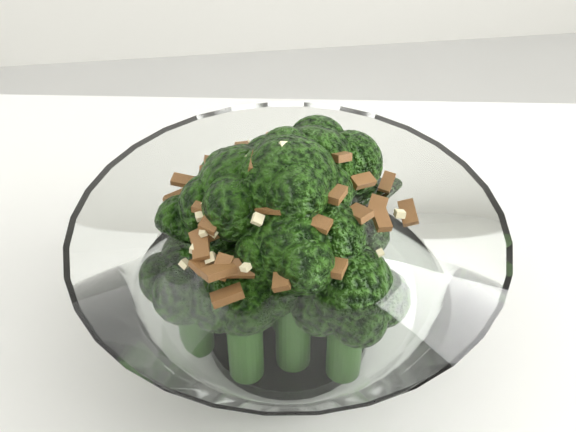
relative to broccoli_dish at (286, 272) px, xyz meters
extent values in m
cylinder|color=white|center=(0.00, 0.00, -0.05)|extent=(0.10, 0.10, 0.01)
cylinder|color=#255015|center=(-0.05, -0.01, -0.02)|extent=(0.02, 0.02, 0.04)
sphere|color=#1E450D|center=(-0.05, -0.01, 0.01)|extent=(0.05, 0.05, 0.05)
cylinder|color=#255015|center=(-0.04, 0.02, -0.01)|extent=(0.02, 0.02, 0.06)
sphere|color=#1E450D|center=(-0.04, 0.02, 0.03)|extent=(0.05, 0.05, 0.05)
cylinder|color=#255015|center=(0.02, 0.02, 0.00)|extent=(0.02, 0.02, 0.08)
sphere|color=#1E450D|center=(0.02, 0.02, 0.05)|extent=(0.05, 0.05, 0.05)
cylinder|color=#255015|center=(0.00, -0.03, -0.01)|extent=(0.02, 0.02, 0.08)
sphere|color=#1E450D|center=(0.00, -0.03, 0.05)|extent=(0.05, 0.05, 0.05)
cylinder|color=#255015|center=(0.01, 0.05, -0.02)|extent=(0.02, 0.02, 0.05)
sphere|color=#1E450D|center=(0.01, 0.05, 0.01)|extent=(0.04, 0.04, 0.04)
cylinder|color=#255015|center=(0.00, 0.00, 0.00)|extent=(0.02, 0.02, 0.09)
sphere|color=#1E450D|center=(0.00, 0.00, 0.06)|extent=(0.06, 0.06, 0.06)
cylinder|color=#255015|center=(0.05, 0.03, -0.02)|extent=(0.02, 0.02, 0.05)
sphere|color=#1E450D|center=(0.05, 0.03, 0.01)|extent=(0.04, 0.04, 0.04)
cylinder|color=#255015|center=(0.03, -0.04, -0.02)|extent=(0.02, 0.02, 0.06)
sphere|color=#1E450D|center=(0.03, -0.04, 0.02)|extent=(0.05, 0.05, 0.05)
cylinder|color=#255015|center=(-0.03, -0.03, -0.02)|extent=(0.02, 0.02, 0.05)
sphere|color=#1E450D|center=(-0.03, -0.03, 0.02)|extent=(0.05, 0.05, 0.05)
cylinder|color=#255015|center=(-0.02, 0.01, 0.00)|extent=(0.02, 0.02, 0.08)
sphere|color=#1E450D|center=(-0.02, 0.01, 0.05)|extent=(0.05, 0.05, 0.05)
cube|color=brown|center=(0.07, 0.00, 0.04)|extent=(0.01, 0.02, 0.01)
cube|color=brown|center=(-0.02, 0.03, 0.06)|extent=(0.01, 0.01, 0.01)
cube|color=brown|center=(-0.01, 0.05, 0.05)|extent=(0.02, 0.02, 0.01)
cube|color=brown|center=(-0.03, -0.05, 0.04)|extent=(0.02, 0.01, 0.01)
cube|color=brown|center=(0.04, 0.05, 0.04)|extent=(0.02, 0.01, 0.01)
cube|color=brown|center=(-0.04, -0.02, 0.06)|extent=(0.02, 0.02, 0.01)
cube|color=brown|center=(-0.04, 0.03, 0.05)|extent=(0.01, 0.01, 0.01)
cube|color=brown|center=(-0.01, -0.05, 0.05)|extent=(0.01, 0.02, 0.01)
cube|color=brown|center=(0.03, 0.01, 0.07)|extent=(0.02, 0.02, 0.01)
cube|color=brown|center=(0.01, 0.03, 0.07)|extent=(0.02, 0.01, 0.01)
cube|color=brown|center=(0.02, -0.02, 0.07)|extent=(0.01, 0.01, 0.01)
cube|color=brown|center=(0.02, -0.05, 0.05)|extent=(0.01, 0.02, 0.01)
cube|color=brown|center=(-0.03, 0.04, 0.05)|extent=(0.01, 0.01, 0.01)
cube|color=brown|center=(0.04, 0.03, 0.05)|extent=(0.02, 0.02, 0.01)
cube|color=brown|center=(-0.01, 0.01, 0.08)|extent=(0.02, 0.01, 0.01)
cube|color=brown|center=(-0.06, 0.03, 0.04)|extent=(0.02, 0.02, 0.01)
cube|color=brown|center=(-0.01, 0.03, 0.07)|extent=(0.01, 0.02, 0.01)
cube|color=brown|center=(-0.04, 0.02, 0.05)|extent=(0.01, 0.01, 0.01)
cube|color=brown|center=(0.00, -0.03, 0.07)|extent=(0.02, 0.01, 0.00)
cube|color=brown|center=(-0.04, -0.02, 0.05)|extent=(0.02, 0.01, 0.01)
cube|color=brown|center=(-0.04, -0.04, 0.05)|extent=(0.02, 0.02, 0.01)
cube|color=brown|center=(-0.04, 0.00, 0.06)|extent=(0.01, 0.01, 0.00)
cube|color=brown|center=(0.00, 0.01, 0.08)|extent=(0.02, 0.02, 0.01)
cube|color=brown|center=(-0.04, -0.04, 0.04)|extent=(0.02, 0.01, 0.01)
cube|color=brown|center=(0.04, 0.00, 0.06)|extent=(0.02, 0.01, 0.01)
cube|color=brown|center=(0.05, -0.02, 0.05)|extent=(0.01, 0.01, 0.01)
cube|color=brown|center=(-0.01, 0.00, 0.08)|extent=(0.01, 0.02, 0.01)
cube|color=brown|center=(-0.02, 0.06, 0.04)|extent=(0.01, 0.01, 0.01)
cube|color=brown|center=(0.00, -0.04, 0.05)|extent=(0.02, 0.02, 0.01)
cube|color=brown|center=(-0.04, 0.02, 0.06)|extent=(0.02, 0.01, 0.01)
cube|color=brown|center=(-0.03, -0.04, 0.05)|extent=(0.02, 0.01, 0.01)
cube|color=brown|center=(-0.02, 0.03, 0.06)|extent=(0.01, 0.02, 0.01)
cube|color=brown|center=(0.03, 0.03, 0.06)|extent=(0.01, 0.01, 0.01)
cube|color=brown|center=(0.06, 0.03, 0.03)|extent=(0.01, 0.02, 0.01)
cube|color=brown|center=(0.01, -0.03, 0.07)|extent=(0.02, 0.02, 0.01)
cube|color=brown|center=(-0.04, -0.03, 0.04)|extent=(0.02, 0.02, 0.01)
cube|color=brown|center=(0.03, -0.02, 0.06)|extent=(0.01, 0.02, 0.01)
cube|color=brown|center=(-0.05, -0.03, 0.05)|extent=(0.01, 0.02, 0.01)
cube|color=brown|center=(0.03, 0.02, 0.07)|extent=(0.02, 0.01, 0.01)
cube|color=brown|center=(-0.05, 0.04, 0.04)|extent=(0.01, 0.01, 0.00)
cube|color=brown|center=(-0.01, -0.02, 0.07)|extent=(0.02, 0.02, 0.01)
cube|color=brown|center=(0.00, 0.05, 0.05)|extent=(0.01, 0.02, 0.01)
cube|color=brown|center=(0.05, -0.01, 0.05)|extent=(0.01, 0.01, 0.01)
cube|color=brown|center=(-0.04, -0.04, 0.05)|extent=(0.01, 0.02, 0.01)
cube|color=brown|center=(0.02, 0.04, 0.06)|extent=(0.02, 0.01, 0.01)
cube|color=brown|center=(0.00, 0.05, 0.05)|extent=(0.01, 0.02, 0.01)
cube|color=beige|center=(-0.04, -0.01, 0.06)|extent=(0.01, 0.01, 0.01)
cube|color=beige|center=(0.03, 0.02, 0.06)|extent=(0.01, 0.01, 0.00)
cube|color=beige|center=(-0.01, 0.04, 0.06)|extent=(0.01, 0.00, 0.00)
cube|color=beige|center=(0.03, 0.04, 0.05)|extent=(0.00, 0.00, 0.00)
cube|color=beige|center=(-0.04, -0.02, 0.06)|extent=(0.00, 0.00, 0.00)
cube|color=beige|center=(-0.04, 0.00, 0.06)|extent=(0.01, 0.01, 0.01)
cube|color=beige|center=(0.00, -0.01, 0.09)|extent=(0.01, 0.01, 0.00)
cube|color=beige|center=(-0.02, -0.03, 0.07)|extent=(0.01, 0.01, 0.01)
cube|color=beige|center=(0.03, 0.05, 0.05)|extent=(0.01, 0.01, 0.01)
cube|color=beige|center=(-0.05, -0.03, 0.04)|extent=(0.01, 0.01, 0.01)
cube|color=beige|center=(0.06, -0.01, 0.05)|extent=(0.01, 0.01, 0.01)
cube|color=beige|center=(-0.03, -0.01, 0.07)|extent=(0.01, 0.00, 0.00)
cube|color=beige|center=(-0.04, -0.03, 0.05)|extent=(0.01, 0.01, 0.01)
cube|color=beige|center=(0.00, 0.01, 0.08)|extent=(0.01, 0.01, 0.00)
cube|color=beige|center=(0.04, 0.05, 0.04)|extent=(0.01, 0.01, 0.00)
cube|color=beige|center=(0.00, 0.00, 0.09)|extent=(0.01, 0.01, 0.01)
cube|color=beige|center=(-0.04, -0.01, 0.06)|extent=(0.01, 0.01, 0.00)
cube|color=beige|center=(-0.02, 0.01, 0.08)|extent=(0.01, 0.01, 0.00)
cube|color=beige|center=(-0.02, 0.04, 0.06)|extent=(0.01, 0.01, 0.01)
cube|color=beige|center=(-0.05, -0.03, 0.05)|extent=(0.01, 0.01, 0.00)
cube|color=beige|center=(-0.04, -0.02, 0.06)|extent=(0.01, 0.01, 0.01)
cube|color=beige|center=(-0.02, -0.05, 0.05)|extent=(0.01, 0.01, 0.00)
cube|color=beige|center=(0.01, 0.02, 0.07)|extent=(0.00, 0.00, 0.00)
cube|color=beige|center=(0.04, -0.04, 0.05)|extent=(0.00, 0.00, 0.00)
cube|color=beige|center=(-0.03, -0.01, 0.07)|extent=(0.01, 0.01, 0.01)
camera|label=1|loc=(-0.04, -0.34, 0.36)|focal=55.00mm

